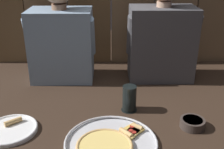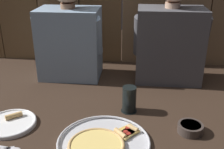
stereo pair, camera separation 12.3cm
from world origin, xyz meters
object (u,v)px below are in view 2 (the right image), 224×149
Objects in this scene: diner_right at (170,33)px; pizza_tray at (102,142)px; diner_left at (69,31)px; drinking_glass at (129,99)px; dipping_bowl at (190,128)px; dinner_plate at (10,123)px.

pizza_tray is at bearing -114.93° from diner_right.
pizza_tray is 0.59× the size of diner_left.
diner_right reaches higher than pizza_tray.
drinking_glass is 1.18× the size of dipping_bowl.
diner_left is at bearing 139.45° from dipping_bowl.
drinking_glass is at bearing -118.25° from diner_right.
dinner_plate is at bearing -142.33° from diner_right.
dinner_plate is (-0.41, 0.10, -0.00)m from pizza_tray.
diner_right is at bearing 61.75° from drinking_glass.
diner_left reaches higher than pizza_tray.
dinner_plate is 0.36× the size of diner_right.
dipping_bowl is 0.85m from diner_left.
drinking_glass is 0.30m from dipping_bowl.
dipping_bowl reaches higher than dinner_plate.
drinking_glass is 0.49m from diner_right.
dipping_bowl is 0.17× the size of diner_left.
diner_right reaches higher than dipping_bowl.
diner_left is at bearing 112.58° from pizza_tray.
dinner_plate is 0.53m from drinking_glass.
dipping_bowl reaches higher than pizza_tray.
dipping_bowl is 0.17× the size of diner_right.
drinking_glass is at bearing -46.80° from diner_left.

